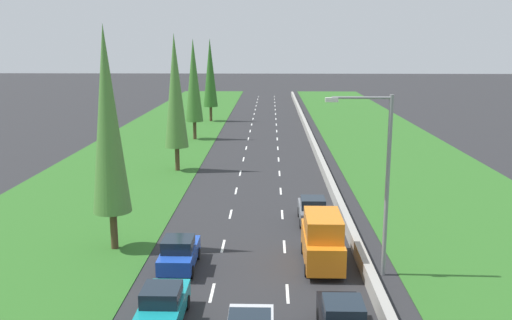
# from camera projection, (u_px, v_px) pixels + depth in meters

# --- Properties ---
(ground_plane) EXTENTS (300.00, 300.00, 0.00)m
(ground_plane) POSITION_uv_depth(u_px,v_px,m) (262.00, 143.00, 63.56)
(ground_plane) COLOR #28282B
(ground_plane) RESTS_ON ground
(grass_verge_left) EXTENTS (14.00, 140.00, 0.04)m
(grass_verge_left) POSITION_uv_depth(u_px,v_px,m) (154.00, 143.00, 63.88)
(grass_verge_left) COLOR #2D6623
(grass_verge_left) RESTS_ON ground
(grass_verge_right) EXTENTS (14.00, 140.00, 0.04)m
(grass_verge_right) POSITION_uv_depth(u_px,v_px,m) (387.00, 144.00, 63.18)
(grass_verge_right) COLOR #2D6623
(grass_verge_right) RESTS_ON ground
(median_barrier) EXTENTS (0.44, 120.00, 0.85)m
(median_barrier) POSITION_uv_depth(u_px,v_px,m) (312.00, 140.00, 63.32)
(median_barrier) COLOR #9E9B93
(median_barrier) RESTS_ON ground
(lane_markings) EXTENTS (3.64, 116.00, 0.01)m
(lane_markings) POSITION_uv_depth(u_px,v_px,m) (262.00, 143.00, 63.56)
(lane_markings) COLOR white
(lane_markings) RESTS_ON ground
(teal_hatchback_left_lane) EXTENTS (1.74, 3.90, 1.72)m
(teal_hatchback_left_lane) POSITION_uv_depth(u_px,v_px,m) (163.00, 305.00, 22.51)
(teal_hatchback_left_lane) COLOR teal
(teal_hatchback_left_lane) RESTS_ON ground
(blue_hatchback_left_lane) EXTENTS (1.74, 3.90, 1.72)m
(blue_hatchback_left_lane) POSITION_uv_depth(u_px,v_px,m) (179.00, 253.00, 28.07)
(blue_hatchback_left_lane) COLOR #1E47B7
(blue_hatchback_left_lane) RESTS_ON ground
(black_hatchback_right_lane) EXTENTS (1.74, 3.90, 1.72)m
(black_hatchback_right_lane) POSITION_uv_depth(u_px,v_px,m) (342.00, 320.00, 21.29)
(black_hatchback_right_lane) COLOR black
(black_hatchback_right_lane) RESTS_ON ground
(orange_van_right_lane) EXTENTS (1.96, 4.90, 2.82)m
(orange_van_right_lane) POSITION_uv_depth(u_px,v_px,m) (322.00, 240.00, 28.36)
(orange_van_right_lane) COLOR orange
(orange_van_right_lane) RESTS_ON ground
(grey_hatchback_right_lane) EXTENTS (1.74, 3.90, 1.72)m
(grey_hatchback_right_lane) POSITION_uv_depth(u_px,v_px,m) (312.00, 210.00, 35.29)
(grey_hatchback_right_lane) COLOR slate
(grey_hatchback_right_lane) RESTS_ON ground
(poplar_tree_second) EXTENTS (2.11, 2.11, 12.40)m
(poplar_tree_second) POSITION_uv_depth(u_px,v_px,m) (108.00, 121.00, 29.45)
(poplar_tree_second) COLOR #4C3823
(poplar_tree_second) RESTS_ON ground
(poplar_tree_third) EXTENTS (2.11, 2.11, 12.24)m
(poplar_tree_third) POSITION_uv_depth(u_px,v_px,m) (175.00, 92.00, 48.44)
(poplar_tree_third) COLOR #4C3823
(poplar_tree_third) RESTS_ON ground
(poplar_tree_fourth) EXTENTS (2.10, 2.10, 11.95)m
(poplar_tree_fourth) POSITION_uv_depth(u_px,v_px,m) (194.00, 81.00, 64.78)
(poplar_tree_fourth) COLOR #4C3823
(poplar_tree_fourth) RESTS_ON ground
(poplar_tree_fifth) EXTENTS (2.10, 2.10, 12.06)m
(poplar_tree_fifth) POSITION_uv_depth(u_px,v_px,m) (210.00, 73.00, 80.08)
(poplar_tree_fifth) COLOR #4C3823
(poplar_tree_fifth) RESTS_ON ground
(street_light_mast) EXTENTS (3.20, 0.28, 9.00)m
(street_light_mast) POSITION_uv_depth(u_px,v_px,m) (381.00, 173.00, 26.40)
(street_light_mast) COLOR gray
(street_light_mast) RESTS_ON ground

